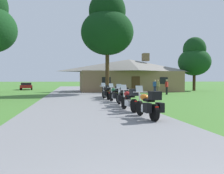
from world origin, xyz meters
name	(u,v)px	position (x,y,z in m)	size (l,w,h in m)	color
ground_plane	(80,97)	(0.00, 20.00, 0.00)	(500.00, 500.00, 0.00)	#42752D
asphalt_driveway	(81,99)	(0.00, 18.00, 0.03)	(6.40, 80.00, 0.06)	slate
motorcycle_orange_nearest_to_camera	(149,105)	(2.17, 7.14, 0.61)	(0.82, 2.08, 1.30)	black
motorcycle_red_second_in_row	(130,100)	(2.04, 9.61, 0.62)	(0.70, 2.08, 1.30)	black
motorcycle_white_third_in_row	(122,97)	(2.17, 11.83, 0.61)	(0.73, 2.08, 1.30)	black
motorcycle_green_fourth_in_row	(116,94)	(2.29, 14.36, 0.61)	(0.94, 2.07, 1.30)	black
motorcycle_black_fifth_in_row	(107,92)	(2.03, 16.81, 0.61)	(0.86, 2.08, 1.30)	black
motorcycle_black_farthest_in_row	(104,91)	(2.15, 19.09, 0.62)	(0.66, 2.08, 1.30)	black
stone_lodge	(129,75)	(7.50, 30.74, 2.37)	(14.54, 7.22, 5.49)	#896B4C
bystander_blue_shirt_near_lodge	(155,86)	(9.25, 25.04, 0.93)	(0.40, 0.44, 1.67)	navy
bystander_tan_shirt_beside_signpost	(158,86)	(9.44, 24.52, 0.93)	(0.32, 0.53, 1.67)	#75664C
bystander_red_shirt_by_tree	(167,86)	(9.66, 22.54, 0.95)	(0.44, 0.40, 1.69)	black
tree_by_lodge_front	(107,26)	(3.38, 24.87, 7.77)	(6.03, 6.03, 11.73)	#422D19
tree_right_of_lodge	(194,58)	(17.86, 31.07, 4.96)	(4.87, 4.87, 8.16)	#422D19
parked_red_sedan_far_left	(26,86)	(-8.09, 39.47, 0.64)	(2.40, 4.41, 1.20)	maroon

